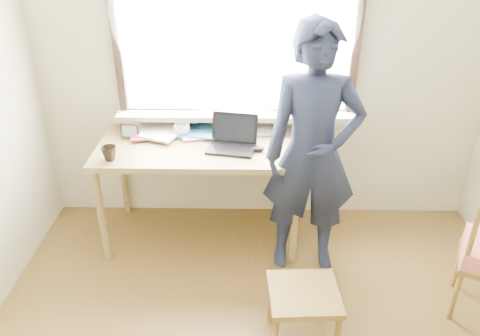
{
  "coord_description": "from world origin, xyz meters",
  "views": [
    {
      "loc": [
        -0.11,
        -1.48,
        2.3
      ],
      "look_at": [
        -0.15,
        0.95,
        0.98
      ],
      "focal_mm": 35.0,
      "sensor_mm": 36.0,
      "label": 1
    }
  ],
  "objects_px": {
    "work_chair": "(303,300)",
    "mug_white": "(182,130)",
    "person": "(312,154)",
    "laptop": "(233,140)",
    "desk": "(200,155)",
    "mug_dark": "(109,153)"
  },
  "relations": [
    {
      "from": "work_chair",
      "to": "mug_white",
      "type": "bearing_deg",
      "value": 123.61
    },
    {
      "from": "person",
      "to": "mug_white",
      "type": "bearing_deg",
      "value": 153.98
    },
    {
      "from": "laptop",
      "to": "mug_white",
      "type": "distance_m",
      "value": 0.44
    },
    {
      "from": "person",
      "to": "laptop",
      "type": "bearing_deg",
      "value": 153.3
    },
    {
      "from": "laptop",
      "to": "work_chair",
      "type": "distance_m",
      "value": 1.26
    },
    {
      "from": "desk",
      "to": "mug_white",
      "type": "bearing_deg",
      "value": 133.63
    },
    {
      "from": "laptop",
      "to": "person",
      "type": "relative_size",
      "value": 0.21
    },
    {
      "from": "mug_white",
      "to": "person",
      "type": "xyz_separation_m",
      "value": [
        0.94,
        -0.47,
        0.04
      ]
    },
    {
      "from": "mug_white",
      "to": "mug_dark",
      "type": "bearing_deg",
      "value": -137.44
    },
    {
      "from": "work_chair",
      "to": "person",
      "type": "height_order",
      "value": "person"
    },
    {
      "from": "mug_white",
      "to": "laptop",
      "type": "bearing_deg",
      "value": -25.63
    },
    {
      "from": "mug_dark",
      "to": "person",
      "type": "bearing_deg",
      "value": -2.34
    },
    {
      "from": "desk",
      "to": "laptop",
      "type": "xyz_separation_m",
      "value": [
        0.24,
        -0.03,
        0.14
      ]
    },
    {
      "from": "laptop",
      "to": "work_chair",
      "type": "bearing_deg",
      "value": -67.61
    },
    {
      "from": "desk",
      "to": "work_chair",
      "type": "bearing_deg",
      "value": -58.06
    },
    {
      "from": "mug_dark",
      "to": "mug_white",
      "type": "bearing_deg",
      "value": 42.56
    },
    {
      "from": "laptop",
      "to": "mug_dark",
      "type": "xyz_separation_m",
      "value": [
        -0.84,
        -0.22,
        -0.0
      ]
    },
    {
      "from": "work_chair",
      "to": "person",
      "type": "xyz_separation_m",
      "value": [
        0.1,
        0.78,
        0.55
      ]
    },
    {
      "from": "laptop",
      "to": "desk",
      "type": "bearing_deg",
      "value": 172.55
    },
    {
      "from": "person",
      "to": "mug_dark",
      "type": "bearing_deg",
      "value": 178.21
    },
    {
      "from": "laptop",
      "to": "mug_white",
      "type": "xyz_separation_m",
      "value": [
        -0.39,
        0.19,
        -0.01
      ]
    },
    {
      "from": "mug_dark",
      "to": "work_chair",
      "type": "height_order",
      "value": "mug_dark"
    }
  ]
}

